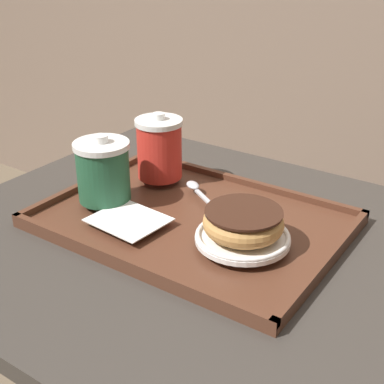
{
  "coord_description": "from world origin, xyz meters",
  "views": [
    {
      "loc": [
        0.44,
        -0.66,
        1.2
      ],
      "look_at": [
        -0.03,
        0.02,
        0.8
      ],
      "focal_mm": 50.0,
      "sensor_mm": 36.0,
      "label": 1
    }
  ],
  "objects": [
    {
      "name": "spoon",
      "position": [
        -0.06,
        0.1,
        0.77
      ],
      "size": [
        0.13,
        0.09,
        0.01
      ],
      "rotation": [
        0.0,
        0.0,
        2.58
      ],
      "color": "silver",
      "rests_on": "serving_tray"
    },
    {
      "name": "plate_with_chocolate_donut",
      "position": [
        0.09,
        -0.01,
        0.77
      ],
      "size": [
        0.15,
        0.15,
        0.01
      ],
      "color": "white",
      "rests_on": "serving_tray"
    },
    {
      "name": "cafe_table",
      "position": [
        0.0,
        0.0,
        0.56
      ],
      "size": [
        0.89,
        0.76,
        0.74
      ],
      "color": "#38332D",
      "rests_on": "ground_plane"
    },
    {
      "name": "napkin_paper",
      "position": [
        -0.1,
        -0.06,
        0.76
      ],
      "size": [
        0.13,
        0.11,
        0.0
      ],
      "rotation": [
        0.0,
        0.0,
        -0.08
      ],
      "color": "white",
      "rests_on": "serving_tray"
    },
    {
      "name": "serving_tray",
      "position": [
        -0.03,
        0.02,
        0.74
      ],
      "size": [
        0.51,
        0.37,
        0.02
      ],
      "color": "#512D1E",
      "rests_on": "cafe_table"
    },
    {
      "name": "coffee_cup_rear",
      "position": [
        -0.17,
        0.12,
        0.82
      ],
      "size": [
        0.09,
        0.09,
        0.13
      ],
      "color": "red",
      "rests_on": "serving_tray"
    },
    {
      "name": "coffee_cup_front",
      "position": [
        -0.19,
        -0.02,
        0.82
      ],
      "size": [
        0.1,
        0.1,
        0.12
      ],
      "color": "#235638",
      "rests_on": "serving_tray"
    },
    {
      "name": "donut_chocolate_glazed",
      "position": [
        0.09,
        -0.01,
        0.8
      ],
      "size": [
        0.13,
        0.13,
        0.04
      ],
      "color": "tan",
      "rests_on": "plate_with_chocolate_donut"
    }
  ]
}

